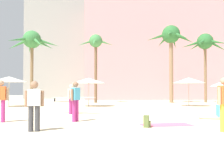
# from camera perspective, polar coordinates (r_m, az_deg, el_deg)

# --- Properties ---
(ground) EXTENTS (120.00, 120.00, 0.00)m
(ground) POSITION_cam_1_polar(r_m,az_deg,el_deg) (6.35, 10.63, -13.38)
(ground) COLOR beige
(hotel_pink) EXTENTS (23.05, 11.80, 14.32)m
(hotel_pink) POSITION_cam_1_polar(r_m,az_deg,el_deg) (39.55, 11.17, 7.00)
(hotel_pink) COLOR pink
(hotel_pink) RESTS_ON ground
(hotel_tower_gray) EXTENTS (13.91, 8.22, 32.74)m
(hotel_tower_gray) POSITION_cam_1_polar(r_m,az_deg,el_deg) (44.98, -9.45, 18.04)
(hotel_tower_gray) COLOR gray
(hotel_tower_gray) RESTS_ON ground
(palm_tree_far_left) EXTENTS (5.58, 4.99, 7.61)m
(palm_tree_far_left) POSITION_cam_1_polar(r_m,az_deg,el_deg) (27.12, -18.30, 9.19)
(palm_tree_far_left) COLOR brown
(palm_tree_far_left) RESTS_ON ground
(palm_tree_left) EXTENTS (3.86, 3.77, 7.36)m
(palm_tree_left) POSITION_cam_1_polar(r_m,az_deg,el_deg) (26.33, -3.87, 8.91)
(palm_tree_left) COLOR brown
(palm_tree_left) RESTS_ON ground
(palm_tree_center) EXTENTS (5.29, 5.09, 8.31)m
(palm_tree_center) POSITION_cam_1_polar(r_m,az_deg,el_deg) (27.11, 13.77, 10.26)
(palm_tree_center) COLOR #896B4C
(palm_tree_center) RESTS_ON ground
(palm_tree_right) EXTENTS (4.95, 4.68, 7.60)m
(palm_tree_right) POSITION_cam_1_polar(r_m,az_deg,el_deg) (28.87, 21.08, 8.71)
(palm_tree_right) COLOR brown
(palm_tree_right) RESTS_ON ground
(cafe_umbrella_0) EXTENTS (2.72, 2.72, 2.33)m
(cafe_umbrella_0) POSITION_cam_1_polar(r_m,az_deg,el_deg) (19.80, -5.52, 0.82)
(cafe_umbrella_0) COLOR gray
(cafe_umbrella_0) RESTS_ON ground
(cafe_umbrella_2) EXTENTS (2.73, 2.73, 2.43)m
(cafe_umbrella_2) POSITION_cam_1_polar(r_m,az_deg,el_deg) (21.07, -23.11, 1.06)
(cafe_umbrella_2) COLOR gray
(cafe_umbrella_2) RESTS_ON ground
(cafe_umbrella_3) EXTENTS (2.62, 2.62, 2.38)m
(cafe_umbrella_3) POSITION_cam_1_polar(r_m,az_deg,el_deg) (21.05, 17.64, 0.83)
(cafe_umbrella_3) COLOR gray
(cafe_umbrella_3) RESTS_ON ground
(beach_towel) EXTENTS (2.03, 1.16, 0.01)m
(beach_towel) POSITION_cam_1_polar(r_m,az_deg,el_deg) (9.49, 12.62, -9.37)
(beach_towel) COLOR #EF6684
(beach_towel) RESTS_ON ground
(backpack) EXTENTS (0.30, 0.34, 0.42)m
(backpack) POSITION_cam_1_polar(r_m,az_deg,el_deg) (8.76, 8.18, -8.76)
(backpack) COLOR #596836
(backpack) RESTS_ON ground
(person_mid_right) EXTENTS (2.88, 1.65, 1.66)m
(person_mid_right) POSITION_cam_1_polar(r_m,az_deg,el_deg) (13.76, -9.48, -3.20)
(person_mid_right) COLOR #B7337F
(person_mid_right) RESTS_ON ground
(person_far_left) EXTENTS (0.61, 0.28, 1.74)m
(person_far_left) POSITION_cam_1_polar(r_m,az_deg,el_deg) (10.94, -24.80, -3.23)
(person_far_left) COLOR #B7337F
(person_far_left) RESTS_ON ground
(person_mid_left) EXTENTS (0.58, 0.38, 1.73)m
(person_mid_left) POSITION_cam_1_polar(r_m,az_deg,el_deg) (8.53, 25.00, -3.81)
(person_mid_left) COLOR gold
(person_mid_left) RESTS_ON ground
(person_near_right) EXTENTS (0.39, 0.57, 1.69)m
(person_near_right) POSITION_cam_1_polar(r_m,az_deg,el_deg) (10.31, -8.62, -3.64)
(person_near_right) COLOR #B7337F
(person_near_right) RESTS_ON ground
(person_near_left) EXTENTS (1.05, 0.66, 0.92)m
(person_near_left) POSITION_cam_1_polar(r_m,az_deg,el_deg) (12.06, 23.11, -6.14)
(person_near_left) COLOR beige
(person_near_left) RESTS_ON ground
(person_far_right) EXTENTS (0.61, 0.27, 1.61)m
(person_far_right) POSITION_cam_1_polar(r_m,az_deg,el_deg) (8.13, -17.87, -4.46)
(person_far_right) COLOR #3D3D42
(person_far_right) RESTS_ON ground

